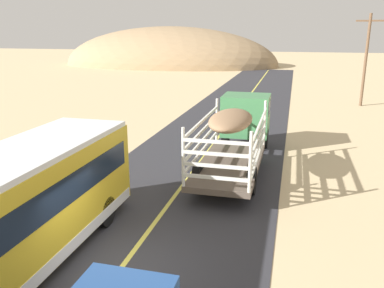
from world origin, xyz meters
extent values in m
plane|color=#CCB284|center=(0.00, 0.00, 0.00)|extent=(240.00, 240.00, 0.00)
cube|color=#2D2D33|center=(0.00, 0.00, 0.01)|extent=(8.00, 120.00, 0.02)
cube|color=#D8CC4C|center=(0.00, 0.00, 0.02)|extent=(0.16, 117.60, 0.00)
cube|color=#3F7F4C|center=(1.80, 12.83, 1.82)|extent=(2.50, 2.20, 2.20)
cube|color=#192333|center=(1.80, 12.83, 2.27)|extent=(2.53, 1.54, 0.70)
cube|color=brown|center=(1.80, 7.43, 0.72)|extent=(2.50, 6.40, 0.24)
cylinder|color=silver|center=(0.61, 10.57, 1.94)|extent=(0.12, 0.12, 2.20)
cylinder|color=silver|center=(2.99, 10.57, 1.94)|extent=(0.12, 0.12, 2.20)
cylinder|color=silver|center=(0.61, 4.29, 1.94)|extent=(0.12, 0.12, 2.20)
cylinder|color=silver|center=(2.99, 4.29, 1.94)|extent=(0.12, 0.12, 2.20)
cube|color=silver|center=(0.59, 7.43, 1.28)|extent=(0.08, 6.30, 0.12)
cube|color=silver|center=(3.01, 7.43, 1.28)|extent=(0.08, 6.30, 0.12)
cube|color=silver|center=(1.80, 4.27, 1.28)|extent=(2.40, 0.08, 0.12)
cube|color=silver|center=(0.59, 7.43, 1.72)|extent=(0.08, 6.30, 0.12)
cube|color=silver|center=(3.01, 7.43, 1.72)|extent=(0.08, 6.30, 0.12)
cube|color=silver|center=(1.80, 4.27, 1.72)|extent=(2.40, 0.08, 0.12)
cube|color=silver|center=(0.59, 7.43, 2.16)|extent=(0.08, 6.30, 0.12)
cube|color=silver|center=(3.01, 7.43, 2.16)|extent=(0.08, 6.30, 0.12)
cube|color=silver|center=(1.80, 4.27, 2.16)|extent=(2.40, 0.08, 0.12)
cube|color=silver|center=(0.59, 7.43, 2.60)|extent=(0.08, 6.30, 0.12)
cube|color=silver|center=(3.01, 7.43, 2.60)|extent=(0.08, 6.30, 0.12)
cube|color=silver|center=(1.80, 4.27, 2.60)|extent=(2.40, 0.08, 0.12)
ellipsoid|color=#8C6B4C|center=(1.80, 7.43, 2.69)|extent=(1.75, 3.84, 0.70)
cylinder|color=black|center=(0.71, 12.83, 0.57)|extent=(0.32, 1.10, 1.10)
cylinder|color=black|center=(2.89, 12.83, 0.57)|extent=(0.32, 1.10, 1.10)
cylinder|color=black|center=(0.71, 6.15, 0.57)|extent=(0.32, 1.10, 1.10)
cylinder|color=black|center=(2.89, 6.15, 0.57)|extent=(0.32, 1.10, 1.10)
cube|color=gold|center=(-2.63, -0.98, 1.72)|extent=(2.50, 10.00, 2.70)
cube|color=#192333|center=(-2.63, -0.98, 2.19)|extent=(2.54, 9.20, 0.80)
cube|color=silver|center=(-2.63, -0.98, 0.57)|extent=(2.53, 9.80, 0.36)
cylinder|color=black|center=(-3.73, 2.27, 0.52)|extent=(0.30, 1.00, 1.00)
cylinder|color=black|center=(-1.53, 2.27, 0.52)|extent=(0.30, 1.00, 1.00)
cylinder|color=brown|center=(9.97, 28.05, 3.84)|extent=(0.24, 0.24, 7.67)
cube|color=brown|center=(9.97, 28.05, 7.07)|extent=(2.20, 0.14, 0.14)
ellipsoid|color=#997C5A|center=(-18.91, 64.20, 0.00)|extent=(40.71, 22.52, 14.17)
camera|label=1|loc=(4.25, -8.69, 6.28)|focal=37.24mm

